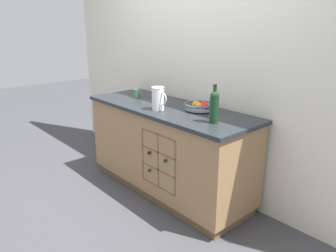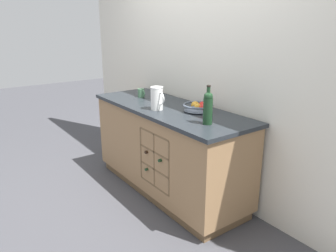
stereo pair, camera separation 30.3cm
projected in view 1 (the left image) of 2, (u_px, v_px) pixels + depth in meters
The scene contains 7 objects.
ground_plane at pixel (168, 189), 3.41m from camera, with size 14.00×14.00×0.00m, color #424247.
back_wall at pixel (197, 63), 3.27m from camera, with size 4.40×0.06×2.55m, color silver.
kitchen_island at pixel (168, 149), 3.27m from camera, with size 1.85×0.67×0.89m.
fruit_bowl at pixel (200, 106), 2.99m from camera, with size 0.28×0.28×0.08m.
white_pitcher at pixel (158, 98), 2.99m from camera, with size 0.18×0.12×0.21m.
ceramic_mug at pixel (137, 94), 3.50m from camera, with size 0.11×0.07×0.09m.
standing_wine_bottle at pixel (214, 106), 2.60m from camera, with size 0.08×0.08×0.31m.
Camera 1 is at (2.29, -2.03, 1.66)m, focal length 35.00 mm.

